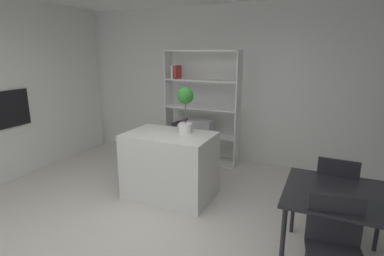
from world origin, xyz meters
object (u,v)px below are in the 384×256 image
at_px(built_in_oven, 11,109).
at_px(kitchen_island, 170,165).
at_px(dining_chair_near, 335,243).
at_px(dining_chair_far, 336,191).
at_px(potted_plant_on_island, 185,105).
at_px(open_bookshelf, 198,114).
at_px(dining_table, 338,201).

height_order(built_in_oven, kitchen_island, built_in_oven).
distance_m(built_in_oven, dining_chair_near, 4.77).
height_order(built_in_oven, dining_chair_far, built_in_oven).
bearing_deg(dining_chair_far, kitchen_island, -1.15).
height_order(potted_plant_on_island, open_bookshelf, open_bookshelf).
height_order(built_in_oven, dining_table, built_in_oven).
height_order(kitchen_island, dining_table, kitchen_island).
relative_size(open_bookshelf, dining_table, 2.13).
height_order(potted_plant_on_island, dining_chair_near, potted_plant_on_island).
bearing_deg(built_in_oven, dining_chair_near, -8.73).
bearing_deg(open_bookshelf, dining_chair_near, -48.69).
distance_m(open_bookshelf, dining_chair_far, 2.87).
bearing_deg(dining_chair_far, potted_plant_on_island, -5.66).
relative_size(built_in_oven, potted_plant_on_island, 0.93).
relative_size(potted_plant_on_island, open_bookshelf, 0.31).
bearing_deg(built_in_oven, potted_plant_on_island, 11.96).
height_order(potted_plant_on_island, dining_chair_far, potted_plant_on_island).
relative_size(potted_plant_on_island, dining_table, 0.66).
xyz_separation_m(potted_plant_on_island, dining_table, (1.95, -0.80, -0.63)).
xyz_separation_m(potted_plant_on_island, open_bookshelf, (-0.38, 1.34, -0.41)).
xyz_separation_m(kitchen_island, dining_chair_far, (2.13, -0.16, 0.10)).
distance_m(potted_plant_on_island, dining_chair_near, 2.45).
bearing_deg(open_bookshelf, dining_table, -42.50).
height_order(dining_table, dining_chair_near, dining_chair_near).
relative_size(potted_plant_on_island, dining_chair_far, 0.67).
height_order(built_in_oven, open_bookshelf, open_bookshelf).
height_order(open_bookshelf, dining_table, open_bookshelf).
bearing_deg(built_in_oven, dining_chair_far, 3.42).
distance_m(potted_plant_on_island, dining_chair_far, 2.11).
bearing_deg(dining_chair_near, potted_plant_on_island, 137.78).
bearing_deg(kitchen_island, dining_table, -17.14).
distance_m(dining_table, dining_chair_near, 0.52).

